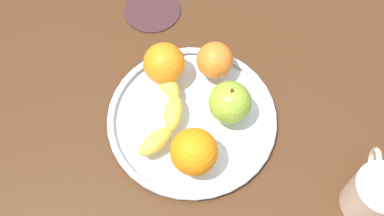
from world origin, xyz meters
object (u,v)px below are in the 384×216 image
apple (230,103)px  orange_back_right (194,152)px  fruit_bowl (192,118)px  ambient_coaster (152,10)px  orange_center (215,60)px  orange_front_left (164,63)px  banana (165,110)px  ambient_mug (375,194)px

apple → orange_back_right: 10.82cm
fruit_bowl → ambient_coaster: 26.13cm
fruit_bowl → orange_center: size_ratio=4.52×
orange_center → ambient_coaster: 20.15cm
orange_back_right → orange_center: bearing=-2.9°
ambient_coaster → orange_front_left: bearing=-160.3°
fruit_bowl → banana: 5.21cm
orange_back_right → orange_center: size_ratio=1.18×
banana → orange_front_left: size_ratio=2.54×
banana → ambient_mug: 36.10cm
banana → orange_center: 12.64cm
apple → orange_front_left: 13.70cm
orange_back_right → orange_center: 18.14cm
apple → orange_center: (8.31, 3.66, -0.39)cm
apple → orange_front_left: bearing=64.2°
apple → ambient_coaster: bearing=39.6°
orange_center → ambient_mug: size_ratio=0.55×
fruit_bowl → orange_back_right: bearing=-168.9°
fruit_bowl → ambient_coaster: size_ratio=2.60×
ambient_mug → fruit_bowl: bearing=71.1°
ambient_mug → orange_front_left: bearing=63.7°
fruit_bowl → banana: banana is taller
orange_center → ambient_mug: ambient_mug is taller
apple → ambient_coaster: (21.68, 17.95, -5.18)cm
orange_back_right → ambient_coaster: bearing=23.0°
apple → orange_back_right: bearing=154.9°
orange_back_right → orange_front_left: size_ratio=1.04×
banana → ambient_mug: bearing=-106.9°
fruit_bowl → apple: bearing=-75.1°
orange_center → ambient_mug: (-20.26, -27.57, -0.74)cm
fruit_bowl → orange_center: orange_center is taller
ambient_mug → apple: bearing=63.4°
fruit_bowl → ambient_mug: ambient_mug is taller
orange_front_left → ambient_coaster: bearing=19.7°
apple → orange_center: bearing=23.8°
banana → ambient_mug: size_ratio=1.58×
banana → ambient_coaster: banana is taller
ambient_mug → ambient_coaster: bearing=51.2°
fruit_bowl → ambient_mug: (-10.30, -30.10, 3.44)cm
apple → orange_center: apple is taller
apple → banana: bearing=100.5°
apple → ambient_mug: apple is taller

